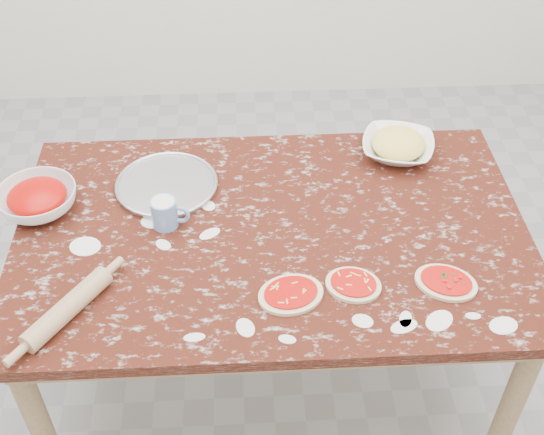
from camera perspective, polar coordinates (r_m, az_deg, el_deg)
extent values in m
plane|color=gray|center=(2.73, 0.00, -12.52)|extent=(4.00, 4.00, 0.00)
cube|color=#38130B|center=(2.18, 0.00, -1.36)|extent=(1.60, 1.00, 0.04)
cube|color=#9D7D58|center=(2.22, 0.00, -2.49)|extent=(1.50, 0.90, 0.08)
cylinder|color=#9D7D58|center=(2.29, -18.44, -16.13)|extent=(0.07, 0.07, 0.71)
cylinder|color=#9D7D58|center=(2.34, 19.06, -14.46)|extent=(0.07, 0.07, 0.71)
cylinder|color=#9D7D58|center=(2.81, -15.30, -1.49)|extent=(0.07, 0.07, 0.71)
cylinder|color=#9D7D58|center=(2.85, 14.13, -0.43)|extent=(0.07, 0.07, 0.71)
cylinder|color=#B2B2B7|center=(2.34, -8.65, 2.64)|extent=(0.42, 0.42, 0.01)
imported|color=white|center=(2.33, -18.69, 1.37)|extent=(0.30, 0.30, 0.08)
imported|color=white|center=(2.48, 10.29, 5.68)|extent=(0.31, 0.31, 0.06)
cylinder|color=#6B8EC3|center=(2.17, -8.84, 0.37)|extent=(0.08, 0.08, 0.10)
torus|color=#6B8EC3|center=(2.16, -7.62, 0.25)|extent=(0.07, 0.03, 0.07)
cylinder|color=silver|center=(2.15, -8.93, 1.04)|extent=(0.07, 0.07, 0.01)
ellipsoid|color=beige|center=(1.97, 1.55, -6.35)|extent=(0.22, 0.19, 0.01)
ellipsoid|color=red|center=(1.96, 1.56, -6.19)|extent=(0.18, 0.16, 0.00)
ellipsoid|color=beige|center=(2.00, 6.70, -5.53)|extent=(0.20, 0.18, 0.01)
ellipsoid|color=red|center=(2.00, 6.72, -5.37)|extent=(0.16, 0.15, 0.00)
ellipsoid|color=beige|center=(2.06, 14.10, -5.23)|extent=(0.22, 0.20, 0.01)
ellipsoid|color=red|center=(2.05, 14.14, -5.07)|extent=(0.18, 0.16, 0.00)
cylinder|color=tan|center=(1.98, -16.46, -7.16)|extent=(0.22, 0.28, 0.06)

